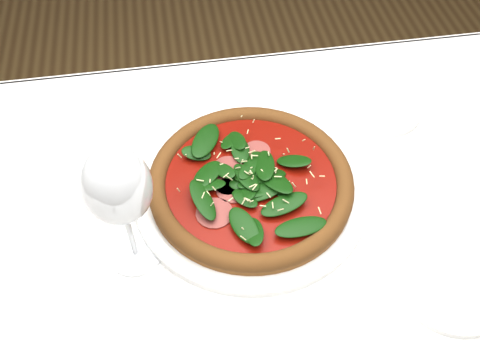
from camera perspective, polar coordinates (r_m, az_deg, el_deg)
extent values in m
cube|color=white|center=(0.81, -0.55, -6.31)|extent=(1.20, 0.80, 0.04)
cylinder|color=#4D2E1E|center=(1.44, 19.02, 0.17)|extent=(0.06, 0.06, 0.71)
cube|color=white|center=(1.14, -3.64, 8.15)|extent=(1.20, 0.01, 0.22)
cylinder|color=white|center=(0.84, 1.14, -0.95)|extent=(0.37, 0.37, 0.01)
torus|color=white|center=(0.83, 1.15, -0.77)|extent=(0.37, 0.37, 0.01)
cylinder|color=#9E5C26|center=(0.83, 1.15, -0.46)|extent=(0.37, 0.37, 0.01)
torus|color=#9B5823|center=(0.82, 1.16, -0.09)|extent=(0.37, 0.37, 0.03)
cylinder|color=maroon|center=(0.82, 1.16, -0.09)|extent=(0.31, 0.31, 0.00)
cylinder|color=#97403C|center=(0.82, 1.17, 0.09)|extent=(0.27, 0.27, 0.00)
ellipsoid|color=#0D3C0A|center=(0.81, 1.18, 0.55)|extent=(0.29, 0.29, 0.03)
cylinder|color=beige|center=(0.80, 1.19, 0.84)|extent=(0.27, 0.27, 0.00)
cylinder|color=silver|center=(0.79, -11.05, -7.61)|extent=(0.08, 0.08, 0.00)
cylinder|color=silver|center=(0.74, -11.68, -5.41)|extent=(0.01, 0.01, 0.11)
ellipsoid|color=silver|center=(0.67, -13.04, -0.64)|extent=(0.09, 0.09, 0.12)
cylinder|color=white|center=(0.80, 21.65, -10.35)|extent=(0.15, 0.15, 0.01)
torus|color=white|center=(0.80, 21.72, -10.23)|extent=(0.15, 0.15, 0.01)
cylinder|color=white|center=(0.99, 15.22, 7.15)|extent=(0.12, 0.12, 0.01)
torus|color=white|center=(0.99, 15.25, 7.26)|extent=(0.12, 0.12, 0.01)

